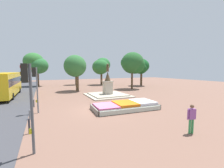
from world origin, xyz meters
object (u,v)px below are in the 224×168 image
Objects in this scene: traffic_light_near_crossing at (28,93)px; kerb_bollard_south at (29,126)px; kerb_bollard_mid_a at (30,114)px; kerb_bollard_mid_b at (31,108)px; pedestrian_with_handbag at (192,117)px; kerb_bollard_north at (34,103)px; flower_planter at (126,106)px; traffic_light_mid_block at (36,82)px; city_bus at (6,83)px; statue_monument at (108,91)px.

traffic_light_near_crossing is 4.32× the size of kerb_bollard_south.
kerb_bollard_mid_b reaches higher than kerb_bollard_mid_a.
pedestrian_with_handbag is at bearing -37.99° from kerb_bollard_mid_a.
kerb_bollard_north is (-0.06, 6.95, -0.05)m from kerb_bollard_south.
flower_planter is at bearing -29.90° from kerb_bollard_north.
flower_planter is at bearing -15.61° from traffic_light_mid_block.
traffic_light_near_crossing reaches higher than kerb_bollard_mid_a.
traffic_light_near_crossing is 2.30× the size of pedestrian_with_handbag.
kerb_bollard_north is at bearing 128.34° from pedestrian_with_handbag.
flower_planter is at bearing -3.49° from kerb_bollard_mid_a.
traffic_light_near_crossing is at bearing -90.39° from traffic_light_mid_block.
traffic_light_near_crossing is at bearing -84.63° from kerb_bollard_south.
city_bus reaches higher than kerb_bollard_mid_a.
kerb_bollard_north is at bearing 90.52° from kerb_bollard_south.
statue_monument is 13.54m from kerb_bollard_south.
kerb_bollard_mid_b is (-8.70, 8.16, -0.48)m from pedestrian_with_handbag.
kerb_bollard_mid_b is (-9.40, -5.69, -0.12)m from statue_monument.
traffic_light_mid_block reaches higher than kerb_bollard_north.
kerb_bollard_mid_a is at bearing -73.72° from city_bus.
flower_planter is 1.61× the size of traffic_light_mid_block.
kerb_bollard_south is at bearing -88.38° from kerb_bollard_mid_b.
statue_monument is 1.46× the size of traffic_light_mid_block.
kerb_bollard_mid_b is (0.04, 1.33, 0.13)m from kerb_bollard_mid_a.
pedestrian_with_handbag is at bearing -57.20° from city_bus.
kerb_bollard_mid_a is at bearing 142.01° from pedestrian_with_handbag.
city_bus is at bearing 132.39° from flower_planter.
traffic_light_near_crossing is at bearing -147.97° from flower_planter.
city_bus is at bearing 110.70° from traffic_light_mid_block.
kerb_bollard_south is at bearing 155.13° from pedestrian_with_handbag.
statue_monument reaches higher than kerb_bollard_mid_b.
kerb_bollard_south is at bearing -86.90° from kerb_bollard_mid_a.
traffic_light_mid_block is 5.02m from kerb_bollard_south.
kerb_bollard_south is (-7.94, -2.35, 0.18)m from flower_planter.
pedestrian_with_handbag is 1.73× the size of kerb_bollard_mid_b.
city_bus is at bearing 103.90° from kerb_bollard_south.
traffic_light_near_crossing is 6.97m from traffic_light_mid_block.
flower_planter is 6.40m from pedestrian_with_handbag.
traffic_light_mid_block is (-9.00, -5.37, 2.05)m from statue_monument.
kerb_bollard_mid_a is (-0.15, 2.84, -0.09)m from kerb_bollard_south.
kerb_bollard_mid_a is at bearing -91.55° from kerb_bollard_mid_b.
statue_monument is 5.72× the size of kerb_bollard_mid_b.
kerb_bollard_north reaches higher than kerb_bollard_mid_a.
traffic_light_mid_block is at bearing -69.30° from city_bus.
pedestrian_with_handbag is at bearing -51.66° from kerb_bollard_north.
kerb_bollard_mid_b reaches higher than flower_planter.
flower_planter is 8.27m from kerb_bollard_mid_b.
traffic_light_near_crossing reaches higher than pedestrian_with_handbag.
kerb_bollard_south is at bearing -163.52° from flower_planter.
statue_monument is at bearing -22.13° from city_bus.
pedestrian_with_handbag is 2.13× the size of kerb_bollard_north.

